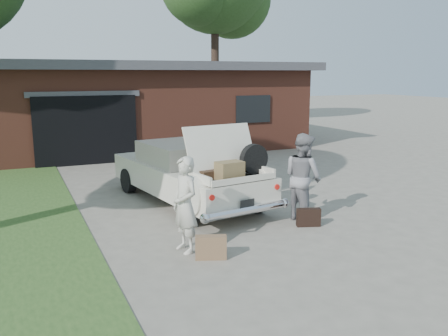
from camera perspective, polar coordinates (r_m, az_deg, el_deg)
name	(u,v)px	position (r m, az deg, el deg)	size (l,w,h in m)	color
ground	(237,232)	(8.87, 1.61, -7.68)	(90.00, 90.00, 0.00)	gray
house	(136,104)	(19.61, -10.58, 7.57)	(12.80, 7.80, 3.30)	brown
sedan	(188,172)	(10.73, -4.34, -0.54)	(2.49, 4.90, 1.88)	silver
woman_left	(185,205)	(7.73, -4.71, -4.43)	(0.58, 0.38, 1.59)	beige
woman_right	(303,177)	(9.51, 9.49, -1.07)	(0.85, 0.66, 1.75)	gray
suitcase_left	(211,247)	(7.58, -1.59, -9.52)	(0.49, 0.16, 0.38)	brown
suitcase_right	(309,217)	(9.28, 10.13, -5.86)	(0.45, 0.14, 0.35)	black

